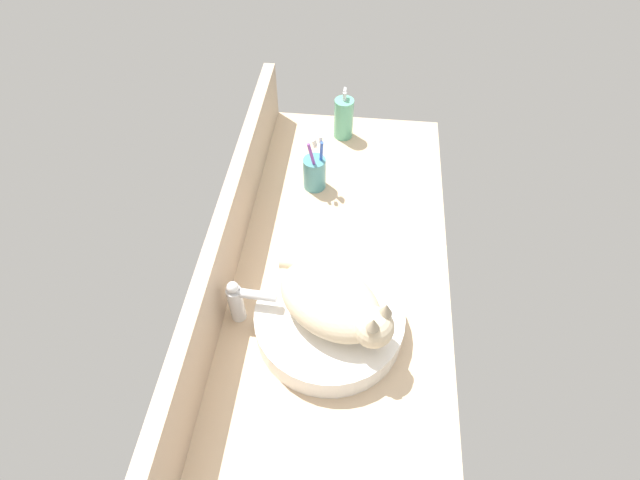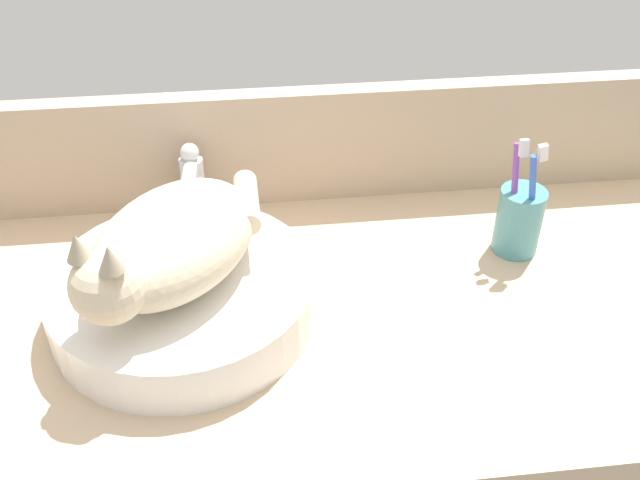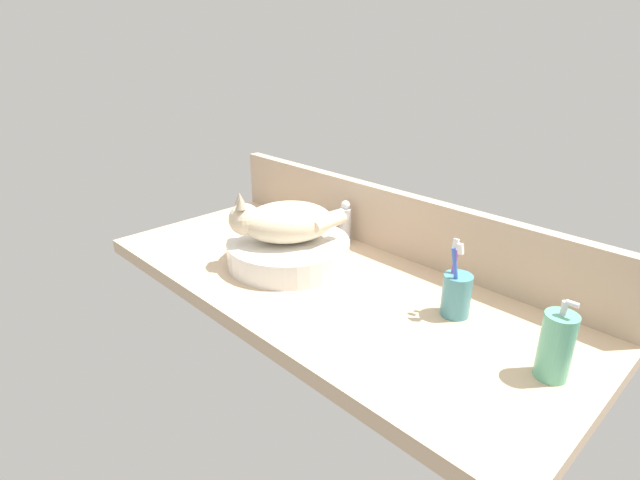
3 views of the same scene
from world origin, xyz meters
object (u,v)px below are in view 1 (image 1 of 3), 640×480
at_px(toothbrush_cup, 315,172).
at_px(cat, 334,303).
at_px(soap_dispenser, 344,118).
at_px(sink_basin, 328,321).
at_px(faucet, 240,300).

bearing_deg(toothbrush_cup, cat, -168.64).
xyz_separation_m(soap_dispenser, toothbrush_cup, (-0.25, 0.07, -0.01)).
xyz_separation_m(sink_basin, soap_dispenser, (0.73, 0.02, 0.03)).
height_order(faucet, soap_dispenser, soap_dispenser).
distance_m(sink_basin, soap_dispenser, 0.73).
bearing_deg(sink_basin, soap_dispenser, 1.65).
distance_m(cat, toothbrush_cup, 0.50).
relative_size(soap_dispenser, toothbrush_cup, 0.90).
bearing_deg(toothbrush_cup, soap_dispenser, -14.69).
relative_size(sink_basin, soap_dispenser, 2.05).
height_order(sink_basin, cat, cat).
bearing_deg(faucet, cat, -94.63).
bearing_deg(soap_dispenser, faucet, 165.60).
distance_m(soap_dispenser, toothbrush_cup, 0.26).
bearing_deg(faucet, sink_basin, -92.97).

